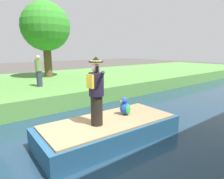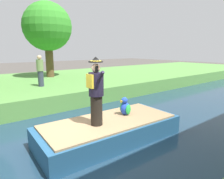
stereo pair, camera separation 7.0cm
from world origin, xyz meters
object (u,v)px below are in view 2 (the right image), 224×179
(tree_broad, at_px, (47,27))
(person_bystander, at_px, (40,71))
(person_pirate, at_px, (96,92))
(boat, at_px, (110,130))
(parrot_plush, at_px, (125,107))

(tree_broad, relative_size, person_bystander, 3.10)
(person_pirate, height_order, person_bystander, person_pirate)
(tree_broad, bearing_deg, boat, -10.42)
(person_pirate, distance_m, tree_broad, 9.69)
(parrot_plush, xyz_separation_m, person_bystander, (-5.71, -0.73, 0.71))
(parrot_plush, height_order, person_bystander, person_bystander)
(boat, bearing_deg, parrot_plush, 97.34)
(person_pirate, height_order, parrot_plush, person_pirate)
(boat, xyz_separation_m, person_bystander, (-5.80, -0.05, 1.27))
(boat, height_order, person_pirate, person_pirate)
(boat, relative_size, person_pirate, 2.31)
(tree_broad, xyz_separation_m, person_bystander, (3.22, -1.71, -2.51))
(parrot_plush, bearing_deg, boat, -82.66)
(person_bystander, bearing_deg, parrot_plush, 7.32)
(tree_broad, distance_m, person_bystander, 4.43)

